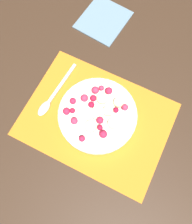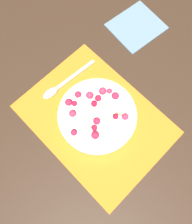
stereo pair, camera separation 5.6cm
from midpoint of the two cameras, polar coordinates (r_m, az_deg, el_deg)
name	(u,v)px [view 2 (the right image)]	position (r m, az deg, el deg)	size (l,w,h in m)	color
ground_plane	(95,119)	(0.59, 2.48, -2.34)	(3.00, 3.00, 0.00)	#382619
placemat	(95,119)	(0.59, 2.49, -2.27)	(0.39, 0.29, 0.01)	orange
fruit_bowl	(96,114)	(0.58, 2.78, -0.92)	(0.21, 0.21, 0.05)	white
spoon	(59,86)	(0.62, -7.06, 6.28)	(0.03, 0.18, 0.01)	silver
napkin	(136,26)	(0.75, 12.75, 20.77)	(0.15, 0.17, 0.01)	slate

